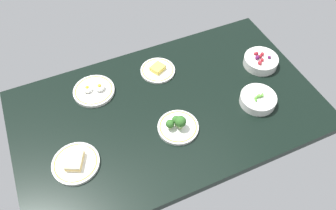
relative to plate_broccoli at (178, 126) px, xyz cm
name	(u,v)px	position (x,y,z in cm)	size (l,w,h in cm)	color
dining_table	(168,110)	(0.82, 12.36, -4.16)	(140.85, 83.19, 4.00)	black
plate_broccoli	(178,126)	(0.00, 0.00, 0.00)	(18.19, 18.19, 8.52)	white
plate_cheese	(158,70)	(5.54, 35.70, -1.17)	(17.45, 17.45, 3.63)	white
plate_sandwich	(76,163)	(-45.46, 0.97, -0.85)	(19.49, 19.49, 4.61)	white
bowl_berries	(261,61)	(55.54, 18.79, 0.53)	(17.30, 17.30, 6.69)	white
plate_eggs	(94,90)	(-27.78, 35.44, -0.90)	(19.73, 19.73, 5.10)	white
bowl_peas	(258,99)	(40.32, -1.84, 0.29)	(16.85, 16.85, 5.73)	white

